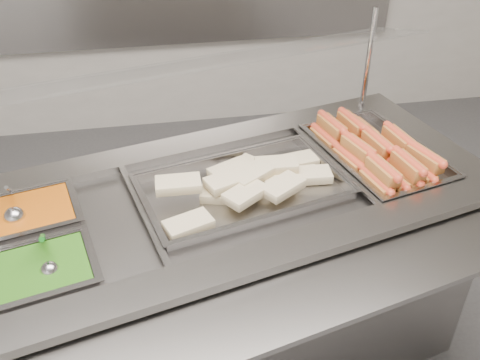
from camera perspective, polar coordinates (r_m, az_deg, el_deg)
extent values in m
cube|color=gray|center=(2.01, -1.24, -11.02)|extent=(1.80, 1.09, 0.81)
cube|color=gray|center=(1.50, 3.46, -7.92)|extent=(1.73, 0.54, 0.03)
cube|color=gray|center=(1.99, -5.06, 3.80)|extent=(1.73, 0.54, 0.03)
cube|color=gray|center=(2.13, 19.36, 4.04)|extent=(0.25, 0.55, 0.03)
cube|color=black|center=(1.80, -1.36, -4.02)|extent=(1.60, 0.88, 0.02)
cube|color=gray|center=(1.89, 9.89, 1.89)|extent=(0.15, 0.52, 0.01)
cube|color=gray|center=(1.66, -10.37, -3.25)|extent=(0.15, 0.52, 0.01)
cube|color=gray|center=(1.43, 6.25, -12.67)|extent=(1.69, 0.63, 0.02)
cylinder|color=silver|center=(2.19, 13.53, 12.34)|extent=(0.02, 0.02, 0.41)
cube|color=silver|center=(1.71, -4.13, 12.33)|extent=(1.56, 0.64, 0.08)
cube|color=#B14B09|center=(1.77, -21.49, -4.04)|extent=(0.30, 0.26, 0.08)
cube|color=#20580D|center=(1.56, -20.47, -9.78)|extent=(0.30, 0.26, 0.08)
cube|color=#AA6123|center=(1.82, 14.30, -0.56)|extent=(0.08, 0.15, 0.05)
cylinder|color=red|center=(1.81, 14.39, -0.06)|extent=(0.06, 0.16, 0.03)
cube|color=#AA6123|center=(1.93, 11.48, 1.91)|extent=(0.08, 0.15, 0.05)
cylinder|color=red|center=(1.92, 11.56, 2.47)|extent=(0.07, 0.16, 0.03)
cube|color=#AA6123|center=(2.04, 8.97, 4.20)|extent=(0.08, 0.15, 0.05)
cylinder|color=red|center=(2.03, 9.03, 4.72)|extent=(0.07, 0.16, 0.03)
cube|color=#AA6123|center=(1.85, 15.74, -0.16)|extent=(0.08, 0.15, 0.05)
cylinder|color=red|center=(1.84, 15.83, 0.35)|extent=(0.07, 0.16, 0.03)
cube|color=#AA6123|center=(1.96, 12.89, 2.33)|extent=(0.08, 0.15, 0.05)
cylinder|color=red|center=(1.95, 12.97, 2.82)|extent=(0.07, 0.16, 0.03)
cube|color=#AA6123|center=(2.07, 10.34, 4.56)|extent=(0.08, 0.15, 0.05)
cylinder|color=red|center=(2.06, 10.40, 5.03)|extent=(0.07, 0.16, 0.03)
cube|color=#AA6123|center=(1.89, 17.13, 0.21)|extent=(0.08, 0.15, 0.05)
cylinder|color=red|center=(1.88, 17.24, 0.76)|extent=(0.07, 0.16, 0.03)
cube|color=#AA6123|center=(1.99, 14.27, 2.62)|extent=(0.08, 0.15, 0.05)
cylinder|color=red|center=(1.98, 14.36, 3.17)|extent=(0.06, 0.16, 0.03)
cube|color=#AA6123|center=(2.10, 11.69, 4.84)|extent=(0.08, 0.15, 0.05)
cylinder|color=red|center=(2.09, 11.76, 5.33)|extent=(0.07, 0.16, 0.03)
cube|color=#AA6123|center=(1.92, 18.50, 0.63)|extent=(0.08, 0.15, 0.05)
cylinder|color=red|center=(1.91, 18.61, 1.15)|extent=(0.06, 0.16, 0.03)
cube|color=#AA6123|center=(2.02, 15.62, 3.03)|extent=(0.08, 0.15, 0.05)
cylinder|color=red|center=(2.02, 15.70, 3.50)|extent=(0.07, 0.16, 0.03)
cube|color=#AA6123|center=(2.13, 13.00, 5.14)|extent=(0.08, 0.15, 0.05)
cylinder|color=red|center=(2.12, 13.07, 5.61)|extent=(0.06, 0.16, 0.03)
cube|color=#AA6123|center=(1.81, 15.00, 0.85)|extent=(0.08, 0.15, 0.05)
cylinder|color=red|center=(1.80, 15.09, 1.39)|extent=(0.06, 0.16, 0.03)
cube|color=#AA6123|center=(1.91, 12.44, 3.27)|extent=(0.09, 0.15, 0.05)
cylinder|color=red|center=(1.90, 12.52, 3.80)|extent=(0.07, 0.16, 0.03)
cube|color=#AA6123|center=(2.04, 9.75, 5.60)|extent=(0.08, 0.15, 0.05)
cylinder|color=red|center=(2.03, 9.80, 6.10)|extent=(0.07, 0.16, 0.03)
cube|color=#AA6123|center=(1.86, 17.50, 1.44)|extent=(0.07, 0.15, 0.05)
cylinder|color=red|center=(1.85, 17.61, 1.98)|extent=(0.06, 0.16, 0.03)
cube|color=#AA6123|center=(1.96, 14.43, 3.73)|extent=(0.07, 0.15, 0.05)
cylinder|color=red|center=(1.95, 14.52, 4.24)|extent=(0.06, 0.16, 0.03)
cube|color=#AA6123|center=(2.07, 11.82, 5.86)|extent=(0.08, 0.15, 0.05)
cylinder|color=red|center=(2.06, 11.89, 6.36)|extent=(0.06, 0.16, 0.03)
cube|color=#AA6123|center=(1.92, 19.14, 2.14)|extent=(0.09, 0.15, 0.05)
cylinder|color=red|center=(1.91, 19.25, 2.66)|extent=(0.08, 0.16, 0.03)
cube|color=#AA6123|center=(2.01, 16.50, 4.20)|extent=(0.07, 0.15, 0.05)
cylinder|color=red|center=(2.00, 16.60, 4.70)|extent=(0.06, 0.16, 0.03)
cube|color=beige|center=(1.59, -5.52, -4.75)|extent=(0.16, 0.12, 0.03)
cube|color=beige|center=(1.81, 3.49, 0.65)|extent=(0.16, 0.15, 0.03)
cube|color=beige|center=(1.84, 0.21, 1.24)|extent=(0.16, 0.15, 0.03)
cube|color=beige|center=(1.82, 7.50, 0.53)|extent=(0.14, 0.09, 0.03)
cube|color=beige|center=(1.89, 6.09, 1.98)|extent=(0.15, 0.10, 0.03)
cube|color=beige|center=(1.82, 0.39, 0.90)|extent=(0.15, 0.11, 0.03)
cube|color=beige|center=(1.81, 6.31, 0.38)|extent=(0.15, 0.09, 0.03)
cube|color=beige|center=(1.72, -1.86, -1.49)|extent=(0.16, 0.11, 0.03)
cube|color=beige|center=(1.67, 0.61, -1.49)|extent=(0.16, 0.15, 0.03)
cube|color=beige|center=(1.71, 4.55, -0.72)|extent=(0.16, 0.14, 0.03)
cube|color=beige|center=(1.74, 1.19, 0.54)|extent=(0.16, 0.14, 0.03)
cube|color=beige|center=(1.80, 3.90, 1.61)|extent=(0.14, 0.09, 0.03)
cube|color=beige|center=(1.72, -1.35, -0.11)|extent=(0.16, 0.13, 0.03)
cube|color=beige|center=(1.77, -1.01, 0.98)|extent=(0.16, 0.13, 0.03)
cube|color=beige|center=(1.66, -6.61, -0.45)|extent=(0.14, 0.08, 0.03)
sphere|color=#B6B5BA|center=(1.74, -22.89, -3.69)|extent=(0.07, 0.07, 0.07)
cylinder|color=#B6B5BA|center=(1.77, -23.49, -0.87)|extent=(0.05, 0.14, 0.11)
sphere|color=#B6B5BA|center=(1.52, -19.61, -9.10)|extent=(0.05, 0.05, 0.05)
cylinder|color=#14721A|center=(1.55, -20.36, -5.80)|extent=(0.05, 0.13, 0.10)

